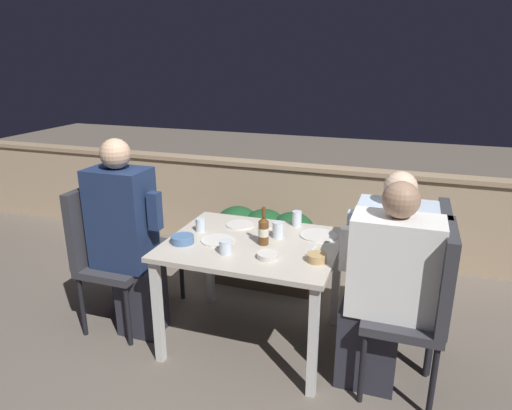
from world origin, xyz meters
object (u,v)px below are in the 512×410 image
chair_right_near (425,298)px  chair_left_far (133,231)px  person_navy_jumper (128,239)px  beer_bottle (264,230)px  chair_right_far (422,271)px  chair_left_near (103,246)px  person_white_polo (385,290)px  person_blue_shirt (386,266)px

chair_right_near → chair_left_far: bearing=170.7°
chair_left_far → person_navy_jumper: bearing=-61.4°
chair_right_near → beer_bottle: (-0.94, 0.15, 0.21)m
chair_right_far → chair_left_near: bearing=-171.6°
person_navy_jumper → chair_right_near: size_ratio=1.33×
chair_right_far → person_navy_jumper: bearing=-170.6°
person_navy_jumper → chair_right_far: size_ratio=1.33×
person_navy_jumper → person_white_polo: person_navy_jumper is taller
chair_left_near → chair_right_far: (2.02, 0.30, 0.00)m
chair_left_near → person_white_polo: person_white_polo is taller
chair_right_far → chair_left_far: bearing=-179.8°
chair_left_far → chair_right_near: 2.02m
chair_left_far → chair_right_near: bearing=-9.3°
chair_right_near → person_blue_shirt: person_blue_shirt is taller
person_white_polo → chair_right_far: person_white_polo is taller
beer_bottle → chair_left_far: bearing=170.4°
person_navy_jumper → chair_left_far: size_ratio=1.33×
person_navy_jumper → person_white_polo: bearing=-1.2°
person_white_polo → beer_bottle: 0.77m
chair_right_far → person_blue_shirt: bearing=180.0°
chair_left_near → person_white_polo: bearing=-1.1°
person_blue_shirt → chair_right_far: bearing=0.0°
person_navy_jumper → beer_bottle: 0.91m
person_white_polo → person_blue_shirt: person_white_polo is taller
person_navy_jumper → chair_right_near: bearing=-1.1°
chair_left_far → person_white_polo: 1.81m
chair_right_far → person_blue_shirt: 0.21m
person_navy_jumper → chair_right_far: bearing=9.4°
person_blue_shirt → chair_right_near: bearing=-56.6°
person_white_polo → beer_bottle: size_ratio=5.12×
chair_left_far → chair_right_near: (1.99, -0.33, 0.00)m
person_blue_shirt → beer_bottle: person_blue_shirt is taller
person_navy_jumper → person_blue_shirt: bearing=10.5°
chair_left_near → chair_left_far: size_ratio=1.00×
chair_right_far → chair_right_near: bearing=-87.9°
person_blue_shirt → person_white_polo: bearing=-87.7°
chair_left_far → person_blue_shirt: person_blue_shirt is taller
chair_right_far → beer_bottle: bearing=-168.7°
chair_right_near → chair_right_far: bearing=92.1°
person_navy_jumper → beer_bottle: (0.89, 0.11, 0.13)m
person_navy_jumper → beer_bottle: person_navy_jumper is taller
chair_right_far → beer_bottle: (-0.93, -0.19, 0.21)m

